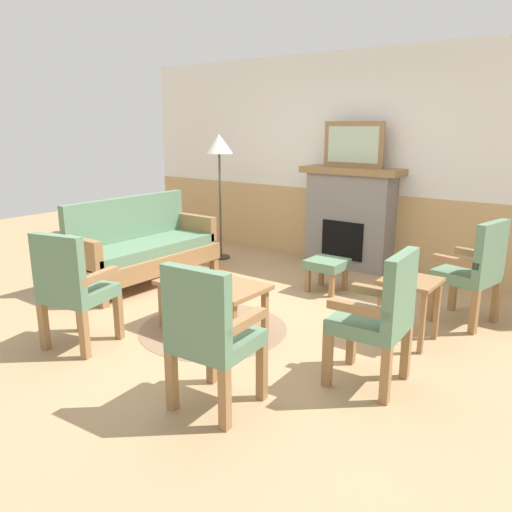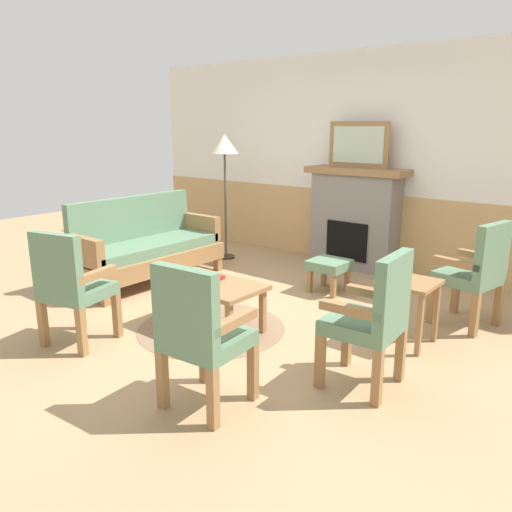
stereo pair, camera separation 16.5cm
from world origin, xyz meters
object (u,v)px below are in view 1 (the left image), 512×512
(fireplace, at_px, (350,217))
(armchair_by_window_left, at_px, (474,268))
(footstool, at_px, (327,266))
(armchair_front_center, at_px, (210,331))
(side_table, at_px, (410,292))
(book_on_table, at_px, (212,278))
(armchair_near_fireplace, at_px, (380,313))
(couch, at_px, (143,249))
(floor_lamp_by_couch, at_px, (219,152))
(coffee_table, at_px, (212,288))
(armchair_front_left, at_px, (72,285))
(framed_picture, at_px, (353,145))

(fireplace, bearing_deg, armchair_by_window_left, -31.48)
(footstool, distance_m, armchair_front_center, 2.66)
(fireplace, distance_m, side_table, 2.37)
(book_on_table, height_order, armchair_near_fireplace, armchair_near_fireplace)
(armchair_near_fireplace, bearing_deg, armchair_front_center, -127.48)
(footstool, bearing_deg, couch, -152.38)
(side_table, relative_size, floor_lamp_by_couch, 0.33)
(book_on_table, bearing_deg, armchair_near_fireplace, -4.62)
(coffee_table, height_order, armchair_near_fireplace, armchair_near_fireplace)
(armchair_front_center, bearing_deg, fireplace, 103.54)
(fireplace, bearing_deg, coffee_table, -90.01)
(coffee_table, bearing_deg, armchair_front_center, -48.72)
(armchair_by_window_left, height_order, floor_lamp_by_couch, floor_lamp_by_couch)
(footstool, height_order, floor_lamp_by_couch, floor_lamp_by_couch)
(armchair_near_fireplace, distance_m, floor_lamp_by_couch, 3.89)
(footstool, xyz_separation_m, armchair_front_left, (-0.92, -2.54, 0.25))
(fireplace, xyz_separation_m, couch, (-1.61, -2.05, -0.26))
(coffee_table, relative_size, side_table, 1.75)
(coffee_table, bearing_deg, fireplace, 89.99)
(armchair_by_window_left, bearing_deg, book_on_table, -142.18)
(couch, relative_size, side_table, 3.27)
(fireplace, distance_m, floor_lamp_by_couch, 1.91)
(coffee_table, relative_size, armchair_by_window_left, 0.98)
(floor_lamp_by_couch, bearing_deg, footstool, -11.46)
(book_on_table, distance_m, armchair_front_center, 1.43)
(coffee_table, distance_m, floor_lamp_by_couch, 2.74)
(fireplace, distance_m, couch, 2.62)
(framed_picture, xyz_separation_m, armchair_front_left, (-0.64, -3.61, -1.02))
(footstool, distance_m, armchair_near_fireplace, 2.12)
(couch, xyz_separation_m, armchair_near_fireplace, (3.21, -0.65, 0.14))
(fireplace, distance_m, armchair_near_fireplace, 3.14)
(couch, distance_m, side_table, 3.11)
(couch, height_order, armchair_near_fireplace, same)
(book_on_table, xyz_separation_m, floor_lamp_by_couch, (-1.53, 1.88, 1.00))
(book_on_table, height_order, side_table, side_table)
(footstool, distance_m, side_table, 1.44)
(couch, bearing_deg, armchair_near_fireplace, -11.42)
(armchair_near_fireplace, bearing_deg, book_on_table, 175.38)
(armchair_front_center, distance_m, side_table, 1.91)
(coffee_table, bearing_deg, floor_lamp_by_couch, 129.24)
(fireplace, relative_size, floor_lamp_by_couch, 0.77)
(coffee_table, relative_size, footstool, 2.40)
(couch, xyz_separation_m, armchair_front_center, (2.49, -1.59, 0.14))
(footstool, height_order, armchair_near_fireplace, armchair_near_fireplace)
(fireplace, relative_size, book_on_table, 6.03)
(framed_picture, distance_m, armchair_front_left, 3.81)
(coffee_table, xyz_separation_m, armchair_near_fireplace, (1.60, -0.06, 0.15))
(framed_picture, xyz_separation_m, armchair_by_window_left, (1.81, -1.11, -1.02))
(coffee_table, xyz_separation_m, armchair_front_center, (0.88, -1.00, 0.15))
(book_on_table, relative_size, armchair_front_center, 0.22)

